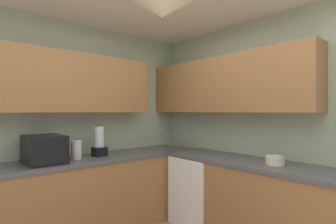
{
  "coord_description": "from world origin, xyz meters",
  "views": [
    {
      "loc": [
        1.34,
        -1.11,
        1.46
      ],
      "look_at": [
        -0.65,
        0.62,
        1.46
      ],
      "focal_mm": 27.54,
      "sensor_mm": 36.0,
      "label": 1
    }
  ],
  "objects_px": {
    "blender_appliance": "(99,143)",
    "dishwasher": "(201,190)",
    "bowl": "(275,160)",
    "kettle": "(76,150)",
    "microwave": "(44,149)"
  },
  "relations": [
    {
      "from": "kettle",
      "to": "bowl",
      "type": "xyz_separation_m",
      "value": [
        1.63,
        1.42,
        -0.06
      ]
    },
    {
      "from": "dishwasher",
      "to": "blender_appliance",
      "type": "xyz_separation_m",
      "value": [
        -0.66,
        -1.1,
        0.64
      ]
    },
    {
      "from": "microwave",
      "to": "blender_appliance",
      "type": "relative_size",
      "value": 1.33
    },
    {
      "from": "bowl",
      "to": "blender_appliance",
      "type": "distance_m",
      "value": 2.0
    },
    {
      "from": "microwave",
      "to": "bowl",
      "type": "distance_m",
      "value": 2.41
    },
    {
      "from": "blender_appliance",
      "to": "dishwasher",
      "type": "bearing_deg",
      "value": 59.0
    },
    {
      "from": "bowl",
      "to": "dishwasher",
      "type": "bearing_deg",
      "value": -178.26
    },
    {
      "from": "microwave",
      "to": "blender_appliance",
      "type": "bearing_deg",
      "value": 90.0
    },
    {
      "from": "dishwasher",
      "to": "bowl",
      "type": "height_order",
      "value": "bowl"
    },
    {
      "from": "bowl",
      "to": "blender_appliance",
      "type": "height_order",
      "value": "blender_appliance"
    },
    {
      "from": "bowl",
      "to": "kettle",
      "type": "bearing_deg",
      "value": -138.9
    },
    {
      "from": "kettle",
      "to": "bowl",
      "type": "height_order",
      "value": "kettle"
    },
    {
      "from": "dishwasher",
      "to": "blender_appliance",
      "type": "height_order",
      "value": "blender_appliance"
    },
    {
      "from": "dishwasher",
      "to": "blender_appliance",
      "type": "distance_m",
      "value": 1.43
    },
    {
      "from": "kettle",
      "to": "bowl",
      "type": "bearing_deg",
      "value": 41.1
    }
  ]
}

